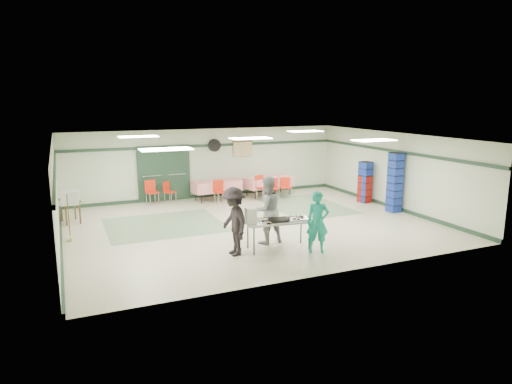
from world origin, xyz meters
name	(u,v)px	position (x,y,z in m)	size (l,w,h in m)	color
floor	(251,224)	(0.00, 0.00, 0.00)	(11.00, 11.00, 0.00)	#BCB197
ceiling	(251,138)	(0.00, 0.00, 2.70)	(11.00, 11.00, 0.00)	silver
wall_back	(207,163)	(0.00, 4.50, 1.35)	(11.00, 11.00, 0.00)	beige
wall_front	(330,216)	(0.00, -4.50, 1.35)	(11.00, 11.00, 0.00)	beige
wall_left	(56,197)	(-5.50, 0.00, 1.35)	(9.00, 9.00, 0.00)	beige
wall_right	(394,171)	(5.50, 0.00, 1.35)	(9.00, 9.00, 0.00)	beige
trim_back	(207,146)	(0.00, 4.47, 2.05)	(11.00, 0.06, 0.10)	#1C3424
baseboard_back	(208,195)	(0.00, 4.47, 0.06)	(11.00, 0.06, 0.12)	#1C3424
trim_left	(55,170)	(-5.47, 0.00, 2.05)	(9.00, 0.06, 0.10)	#1C3424
baseboard_left	(61,244)	(-5.47, 0.00, 0.06)	(9.00, 0.06, 0.12)	#1C3424
trim_right	(395,151)	(5.47, 0.00, 2.05)	(9.00, 0.06, 0.10)	#1C3424
baseboard_right	(391,206)	(5.47, 0.00, 0.06)	(9.00, 0.06, 0.12)	#1C3424
green_patch_a	(164,225)	(-2.50, 1.00, 0.00)	(3.50, 3.00, 0.01)	gray
green_patch_b	(306,206)	(2.80, 1.50, 0.00)	(2.50, 3.50, 0.01)	gray
double_door_left	(152,174)	(-2.20, 4.44, 1.05)	(0.90, 0.06, 2.10)	gray
double_door_right	(177,173)	(-1.25, 4.44, 1.05)	(0.90, 0.06, 2.10)	gray
door_frame	(164,174)	(-1.73, 4.42, 1.05)	(2.00, 0.03, 2.15)	#1C3424
wall_fan	(214,145)	(0.30, 4.44, 2.05)	(0.50, 0.50, 0.10)	black
scroll_banner	(243,149)	(1.50, 4.44, 1.85)	(0.80, 0.02, 0.60)	tan
serving_table	(279,222)	(-0.26, -2.48, 0.71)	(1.79, 0.89, 0.76)	#9C9D98
sheet_tray_right	(297,219)	(0.26, -2.53, 0.77)	(0.63, 0.48, 0.02)	silver
sheet_tray_mid	(271,220)	(-0.41, -2.36, 0.77)	(0.60, 0.46, 0.02)	silver
sheet_tray_left	(260,224)	(-0.85, -2.63, 0.77)	(0.59, 0.44, 0.02)	silver
baking_pan	(279,220)	(-0.28, -2.52, 0.80)	(0.51, 0.32, 0.08)	black
foam_box_stack	(251,216)	(-1.03, -2.47, 0.97)	(0.26, 0.24, 0.42)	white
volunteer_teal	(318,222)	(0.54, -3.09, 0.79)	(0.58, 0.38, 1.58)	#15907E
volunteer_grey	(267,210)	(-0.32, -1.87, 0.91)	(0.89, 0.69, 1.83)	gray
volunteer_dark	(234,221)	(-1.47, -2.44, 0.86)	(1.12, 0.64, 1.73)	black
dining_table_a	(269,182)	(2.33, 3.72, 0.57)	(2.08, 1.16, 0.77)	red
dining_table_b	(217,186)	(0.13, 3.72, 0.57)	(1.88, 0.95, 0.77)	red
chair_a	(274,186)	(2.29, 3.15, 0.48)	(0.43, 0.43, 0.78)	red
chair_b	(261,185)	(1.75, 3.16, 0.58)	(0.58, 0.58, 0.94)	red
chair_c	(286,185)	(2.82, 3.15, 0.48)	(0.43, 0.43, 0.79)	red
chair_d	(220,189)	(0.05, 3.16, 0.53)	(0.44, 0.44, 0.87)	red
chair_loose_a	(168,190)	(-1.67, 4.06, 0.48)	(0.52, 0.52, 0.79)	red
chair_loose_b	(151,190)	(-2.32, 4.01, 0.55)	(0.50, 0.50, 0.90)	red
crate_stack_blue_a	(365,182)	(5.15, 1.17, 0.77)	(0.40, 0.40, 1.55)	navy
crate_stack_red	(365,189)	(5.15, 1.16, 0.51)	(0.39, 0.39, 1.02)	maroon
crate_stack_blue_b	(395,183)	(5.15, -0.48, 1.03)	(0.40, 0.40, 2.07)	navy
printer_table	(70,203)	(-5.15, 2.45, 0.63)	(0.65, 0.88, 0.74)	brown
office_printer	(70,198)	(-5.15, 1.74, 0.95)	(0.51, 0.44, 0.40)	#B5B5B0
broom	(69,216)	(-5.23, 0.49, 0.68)	(0.03, 0.03, 1.30)	brown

